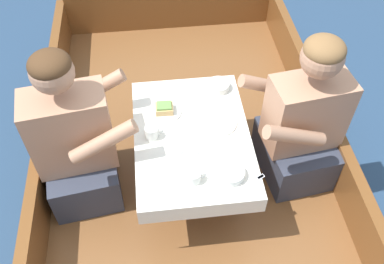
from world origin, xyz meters
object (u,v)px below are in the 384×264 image
Objects in this scene: coffee_cup_port at (194,176)px; coffee_cup_starboard at (152,132)px; person_port at (76,143)px; person_starboard at (302,125)px; sandwich at (164,108)px.

coffee_cup_starboard is at bearing 121.74° from coffee_cup_port.
person_port is 1.19m from person_starboard.
person_starboard is at bearing 26.83° from coffee_cup_port.
person_starboard is 9.79× the size of sandwich.
person_port is 1.03× the size of person_starboard.
coffee_cup_starboard is (-0.18, 0.29, 0.01)m from coffee_cup_port.
coffee_cup_port is (0.57, -0.32, 0.06)m from person_port.
person_starboard is 0.70m from coffee_cup_port.
person_starboard is at bearing 1.60° from coffee_cup_starboard.
sandwich is at bearing 102.99° from coffee_cup_port.
sandwich and coffee_cup_port have the same top height.
sandwich is 1.01× the size of coffee_cup_starboard.
coffee_cup_port is at bearing -58.26° from coffee_cup_starboard.
coffee_cup_starboard is at bearing -114.64° from sandwich.
person_port is 9.95× the size of coffee_cup_port.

